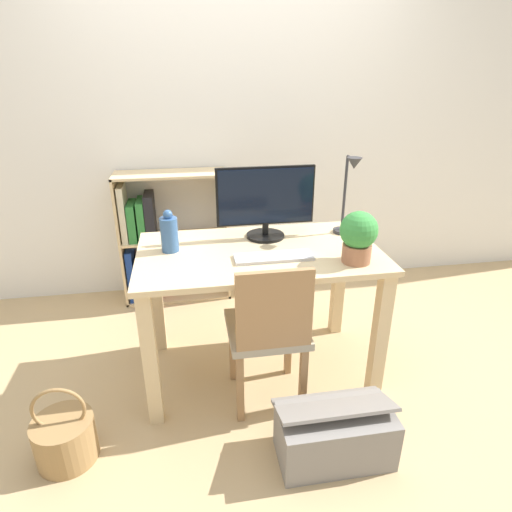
# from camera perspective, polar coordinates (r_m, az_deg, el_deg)

# --- Properties ---
(ground_plane) EXTENTS (10.00, 10.00, 0.00)m
(ground_plane) POSITION_cam_1_polar(r_m,az_deg,el_deg) (2.67, 0.37, -14.70)
(ground_plane) COLOR tan
(wall_back) EXTENTS (8.00, 0.05, 2.60)m
(wall_back) POSITION_cam_1_polar(r_m,az_deg,el_deg) (3.28, -3.29, 17.42)
(wall_back) COLOR silver
(wall_back) RESTS_ON ground_plane
(desk) EXTENTS (1.28, 0.75, 0.78)m
(desk) POSITION_cam_1_polar(r_m,az_deg,el_deg) (2.33, 0.41, -2.51)
(desk) COLOR #D8BC8C
(desk) RESTS_ON ground_plane
(monitor) EXTENTS (0.55, 0.22, 0.40)m
(monitor) POSITION_cam_1_polar(r_m,az_deg,el_deg) (2.38, 1.29, 7.49)
(monitor) COLOR black
(monitor) RESTS_ON desk
(keyboard) EXTENTS (0.40, 0.13, 0.02)m
(keyboard) POSITION_cam_1_polar(r_m,az_deg,el_deg) (2.17, 2.36, -0.13)
(keyboard) COLOR #B2B2B7
(keyboard) RESTS_ON desk
(vase) EXTENTS (0.09, 0.09, 0.23)m
(vase) POSITION_cam_1_polar(r_m,az_deg,el_deg) (2.27, -11.49, 3.01)
(vase) COLOR #33598C
(vase) RESTS_ON desk
(desk_lamp) EXTENTS (0.10, 0.19, 0.46)m
(desk_lamp) POSITION_cam_1_polar(r_m,az_deg,el_deg) (2.44, 12.27, 8.80)
(desk_lamp) COLOR #2D2D33
(desk_lamp) RESTS_ON desk
(potted_plant) EXTENTS (0.19, 0.19, 0.26)m
(potted_plant) POSITION_cam_1_polar(r_m,az_deg,el_deg) (2.14, 13.48, 2.68)
(potted_plant) COLOR #9E6647
(potted_plant) RESTS_ON desk
(chair) EXTENTS (0.40, 0.40, 0.85)m
(chair) POSITION_cam_1_polar(r_m,az_deg,el_deg) (2.17, 1.71, -9.75)
(chair) COLOR #9E937F
(chair) RESTS_ON ground_plane
(bookshelf) EXTENTS (0.80, 0.28, 0.98)m
(bookshelf) POSITION_cam_1_polar(r_m,az_deg,el_deg) (3.31, -13.37, 1.76)
(bookshelf) COLOR #D8BC8C
(bookshelf) RESTS_ON ground_plane
(basket) EXTENTS (0.27, 0.27, 0.40)m
(basket) POSITION_cam_1_polar(r_m,az_deg,el_deg) (2.29, -24.11, -21.25)
(basket) COLOR #997547
(basket) RESTS_ON ground_plane
(storage_box) EXTENTS (0.53, 0.31, 0.31)m
(storage_box) POSITION_cam_1_polar(r_m,az_deg,el_deg) (2.14, 10.47, -22.28)
(storage_box) COLOR gray
(storage_box) RESTS_ON ground_plane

